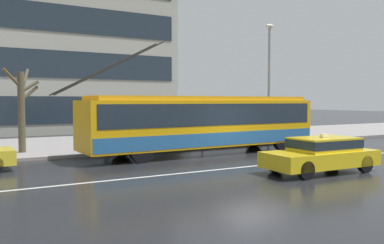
{
  "coord_description": "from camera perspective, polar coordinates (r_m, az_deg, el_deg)",
  "views": [
    {
      "loc": [
        -10.72,
        -13.77,
        2.59
      ],
      "look_at": [
        -0.99,
        3.36,
        1.55
      ],
      "focal_mm": 37.66,
      "sensor_mm": 36.0,
      "label": 1
    }
  ],
  "objects": [
    {
      "name": "ground_plane",
      "position": [
        17.64,
        8.27,
        -5.44
      ],
      "size": [
        160.0,
        160.0,
        0.0
      ],
      "primitive_type": "plane",
      "color": "black"
    },
    {
      "name": "pedestrian_approaching_curb",
      "position": [
        21.8,
        -12.17,
        0.47
      ],
      "size": [
        1.06,
        1.06,
        1.92
      ],
      "color": "black",
      "rests_on": "sidewalk_slab"
    },
    {
      "name": "street_lamp",
      "position": [
        25.36,
        10.87,
        6.9
      ],
      "size": [
        0.6,
        0.32,
        7.14
      ],
      "color": "gray",
      "rests_on": "sidewalk_slab"
    },
    {
      "name": "taxi_oncoming_near",
      "position": [
        15.32,
        17.89,
        -4.2
      ],
      "size": [
        4.35,
        1.9,
        1.39
      ],
      "color": "yellow",
      "rests_on": "ground_plane"
    },
    {
      "name": "pedestrian_walking_past",
      "position": [
        20.02,
        -9.81,
        0.81
      ],
      "size": [
        1.32,
        1.32,
        2.05
      ],
      "color": "black",
      "rests_on": "sidewalk_slab"
    },
    {
      "name": "pedestrian_at_shelter",
      "position": [
        22.98,
        -3.87,
        1.01
      ],
      "size": [
        1.37,
        1.37,
        2.01
      ],
      "color": "navy",
      "rests_on": "sidewalk_slab"
    },
    {
      "name": "office_tower_corner_left",
      "position": [
        37.78,
        -20.2,
        15.05
      ],
      "size": [
        20.69,
        10.38,
        21.15
      ],
      "color": "#97978C",
      "rests_on": "ground_plane"
    },
    {
      "name": "sidewalk_slab",
      "position": [
        25.85,
        -4.95,
        -2.58
      ],
      "size": [
        80.0,
        10.0,
        0.14
      ],
      "primitive_type": "cube",
      "color": "gray",
      "rests_on": "ground_plane"
    },
    {
      "name": "lane_centre_line",
      "position": [
        16.72,
        10.8,
        -5.92
      ],
      "size": [
        72.0,
        0.14,
        0.01
      ],
      "primitive_type": "cube",
      "color": "silver",
      "rests_on": "ground_plane"
    },
    {
      "name": "street_tree_bare",
      "position": [
        20.71,
        -22.95,
        2.03
      ],
      "size": [
        1.7,
        1.33,
        4.04
      ],
      "color": "#4E4733",
      "rests_on": "sidewalk_slab"
    },
    {
      "name": "bus_shelter",
      "position": [
        22.22,
        -3.59,
        1.69
      ],
      "size": [
        3.72,
        1.77,
        2.57
      ],
      "color": "gray",
      "rests_on": "sidewalk_slab"
    },
    {
      "name": "trolleybus",
      "position": [
        19.69,
        1.79,
        0.01
      ],
      "size": [
        13.32,
        2.96,
        5.24
      ],
      "color": "#E59F0D",
      "rests_on": "ground_plane"
    }
  ]
}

